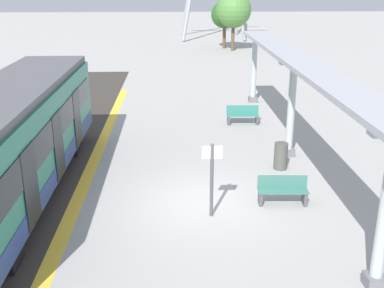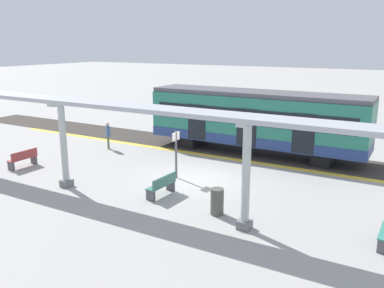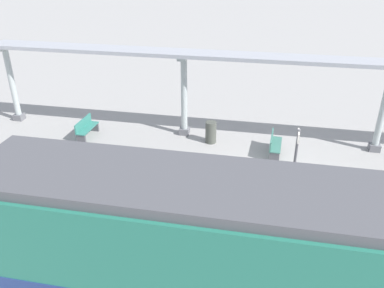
{
  "view_description": "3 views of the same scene",
  "coord_description": "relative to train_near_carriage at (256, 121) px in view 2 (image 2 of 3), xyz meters",
  "views": [
    {
      "loc": [
        -0.82,
        -12.96,
        6.48
      ],
      "look_at": [
        -0.23,
        1.41,
        1.44
      ],
      "focal_mm": 44.21,
      "sensor_mm": 36.0,
      "label": 1
    },
    {
      "loc": [
        15.24,
        8.67,
        6.02
      ],
      "look_at": [
        -0.2,
        -0.19,
        1.58
      ],
      "focal_mm": 37.87,
      "sensor_mm": 36.0,
      "label": 2
    },
    {
      "loc": [
        -12.56,
        0.4,
        7.92
      ],
      "look_at": [
        0.36,
        3.0,
        1.19
      ],
      "focal_mm": 37.07,
      "sensor_mm": 36.0,
      "label": 3
    }
  ],
  "objects": [
    {
      "name": "ground_plane",
      "position": [
        5.64,
        -0.75,
        -1.83
      ],
      "size": [
        176.0,
        176.0,
        0.0
      ],
      "primitive_type": "plane",
      "color": "#A29F9B"
    },
    {
      "name": "tactile_edge_strip",
      "position": [
        1.81,
        -0.75,
        -1.82
      ],
      "size": [
        0.42,
        31.61,
        0.01
      ],
      "primitive_type": "cube",
      "color": "yellow",
      "rests_on": "ground"
    },
    {
      "name": "trackbed",
      "position": [
        -0.01,
        -0.75,
        -1.83
      ],
      "size": [
        3.2,
        43.61,
        0.01
      ],
      "primitive_type": "cube",
      "color": "#38332D",
      "rests_on": "ground"
    },
    {
      "name": "train_near_carriage",
      "position": [
        0.0,
        0.0,
        0.0
      ],
      "size": [
        2.65,
        12.04,
        3.48
      ],
      "color": "#26755F",
      "rests_on": "ground"
    },
    {
      "name": "canopy_pillar_second",
      "position": [
        9.23,
        -5.01,
        0.03
      ],
      "size": [
        1.1,
        0.44,
        3.67
      ],
      "color": "slate",
      "rests_on": "ground"
    },
    {
      "name": "canopy_pillar_third",
      "position": [
        9.23,
        3.25,
        0.03
      ],
      "size": [
        1.1,
        0.44,
        3.67
      ],
      "color": "slate",
      "rests_on": "ground"
    },
    {
      "name": "canopy_beam",
      "position": [
        9.23,
        -0.74,
        1.92
      ],
      "size": [
        1.2,
        25.65,
        0.16
      ],
      "primitive_type": "cube",
      "color": "#A8AAB2",
      "rests_on": "canopy_pillar_nearest"
    },
    {
      "name": "bench_near_end",
      "position": [
        8.09,
        -0.81,
        -1.39
      ],
      "size": [
        1.52,
        0.51,
        0.86
      ],
      "color": "#3B7264",
      "rests_on": "ground"
    },
    {
      "name": "bench_far_end",
      "position": [
        8.27,
        -9.02,
        -1.39
      ],
      "size": [
        1.5,
        0.44,
        0.86
      ],
      "color": "#9A3837",
      "rests_on": "ground"
    },
    {
      "name": "trash_bin",
      "position": [
        8.63,
        1.93,
        -1.34
      ],
      "size": [
        0.48,
        0.48,
        0.98
      ],
      "primitive_type": "cylinder",
      "color": "#4B4E46",
      "rests_on": "ground"
    },
    {
      "name": "platform_info_sign",
      "position": [
        5.87,
        -1.53,
        -0.5
      ],
      "size": [
        0.56,
        0.1,
        2.2
      ],
      "color": "#4C4C51",
      "rests_on": "ground"
    },
    {
      "name": "passenger_waiting_near_edge",
      "position": [
        3.42,
        -7.74,
        -0.84
      ],
      "size": [
        0.45,
        0.48,
        1.58
      ],
      "color": "#4A613D",
      "rests_on": "ground"
    }
  ]
}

